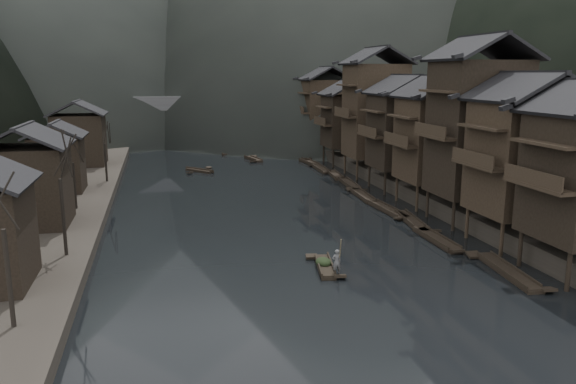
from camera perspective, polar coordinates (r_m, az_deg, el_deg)
name	(u,v)px	position (r m, az deg, el deg)	size (l,w,h in m)	color
water	(303,256)	(41.82, 1.52, -6.47)	(300.00, 300.00, 0.00)	black
right_bank	(456,154)	(91.23, 16.73, 3.71)	(40.00, 200.00, 1.80)	#2D2823
stilt_houses	(411,113)	(63.93, 12.41, 7.88)	(9.00, 67.60, 16.75)	black
left_houses	(50,152)	(59.92, -23.04, 3.77)	(8.10, 53.20, 8.73)	black
bare_trees	(64,167)	(45.10, -21.79, 2.41)	(3.82, 42.12, 7.63)	black
moored_sampans	(343,181)	(69.22, 5.65, 1.08)	(2.88, 73.62, 0.47)	black
midriver_boats	(229,159)	(87.12, -6.02, 3.32)	(11.92, 22.01, 0.45)	black
stone_bridge	(211,116)	(111.14, -7.88, 7.69)	(40.00, 6.00, 9.00)	#4C4C4F
hero_sampan	(325,266)	(39.11, 3.77, -7.51)	(1.77, 4.98, 0.43)	black
cargo_heap	(324,257)	(39.12, 3.63, -6.64)	(1.08, 1.42, 0.65)	black
boatman	(337,258)	(37.31, 4.97, -6.74)	(0.62, 0.41, 1.71)	#5D5D60
bamboo_pole	(340,221)	(36.64, 5.34, -2.95)	(0.06, 0.06, 4.18)	#8C7A51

